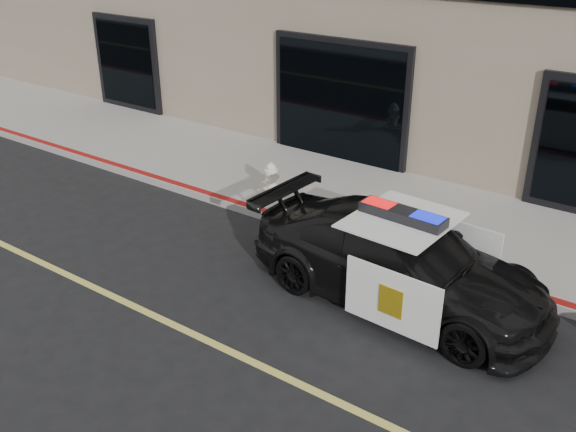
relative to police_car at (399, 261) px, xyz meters
The scene contains 4 objects.
ground 3.77m from the police_car, 138.75° to the right, with size 120.00×120.00×0.00m, color black.
sidewalk_n 4.00m from the police_car, 134.83° to the left, with size 60.00×3.50×0.15m, color gray.
police_car is the anchor object (origin of this frame).
fire_hydrant 4.08m from the police_car, 154.57° to the left, with size 0.33×0.46×0.72m.
Camera 1 is at (6.24, -5.24, 5.38)m, focal length 40.00 mm.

